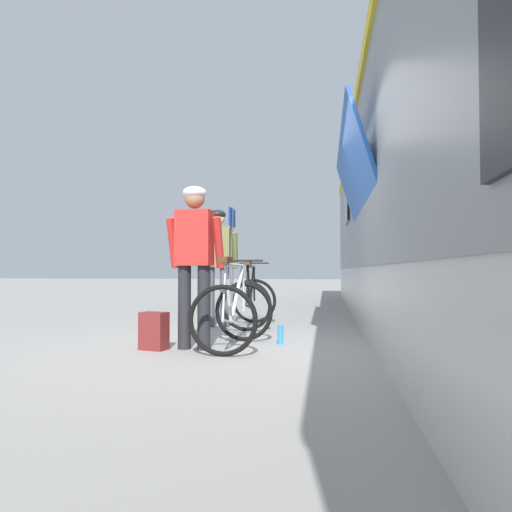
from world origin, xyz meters
The scene contains 9 objects.
ground_plane centered at (0.00, 0.00, 0.00)m, with size 80.00×80.00×0.00m, color gray.
train_car centered at (2.84, 1.93, 1.97)m, with size 3.29×17.27×3.88m.
cyclist_near_in_red centered at (-0.54, -0.10, 1.05)m, with size 0.62×0.32×1.76m.
cyclist_far_in_olive centered at (-0.75, 1.89, 1.05)m, with size 0.64×0.36×1.76m.
bicycle_near_silver centered at (-0.13, 0.03, 0.40)m, with size 0.74×1.09×0.99m.
bicycle_far_black centered at (-0.26, 1.97, 0.40)m, with size 0.76×1.10×0.99m.
backpack_on_platform centered at (-0.96, -0.20, 0.20)m, with size 0.28×0.18×0.40m, color maroon.
water_bottle_near_the_bikes centered at (0.35, 0.36, 0.11)m, with size 0.07×0.07×0.22m, color #338CCC.
platform_sign_post centered at (-1.42, 6.32, 1.62)m, with size 0.08×0.70×2.40m.
Camera 1 is at (0.86, -5.03, 0.85)m, focal length 33.01 mm.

